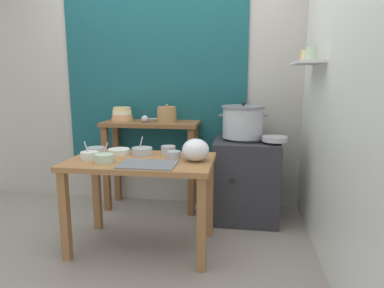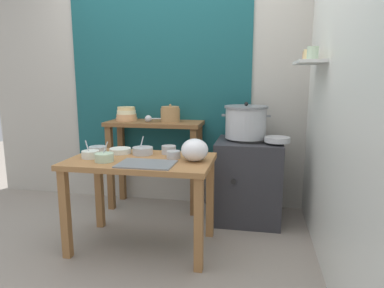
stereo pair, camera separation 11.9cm
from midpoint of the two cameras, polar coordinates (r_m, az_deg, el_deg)
ground_plane at (r=2.95m, az=-6.69°, el=-16.06°), size 9.00×9.00×0.00m
wall_back at (r=3.67m, az=-0.63°, el=10.42°), size 4.40×0.12×2.60m
wall_right at (r=2.76m, az=23.39°, el=9.37°), size 0.30×3.20×2.60m
prep_table at (r=2.70m, az=-7.10°, el=-4.71°), size 1.10×0.66×0.72m
back_shelf_table at (r=3.53m, az=-5.17°, el=0.16°), size 0.96×0.40×0.90m
stove_block at (r=3.34m, az=10.29°, el=-5.82°), size 0.60×0.61×0.78m
steamer_pot at (r=3.24m, az=9.92°, el=3.62°), size 0.45×0.40×0.33m
clay_pot at (r=3.44m, az=-2.61°, el=4.92°), size 0.19×0.19×0.18m
bowl_stack_enamel at (r=3.60m, az=-9.83°, el=4.86°), size 0.22×0.22×0.14m
ladle at (r=3.43m, az=-6.03°, el=4.18°), size 0.28×0.10×0.07m
serving_tray at (r=2.49m, az=-6.18°, el=-3.29°), size 0.40×0.28×0.01m
plastic_bag at (r=2.56m, az=1.78°, el=-0.99°), size 0.20×0.21×0.17m
wide_pan at (r=3.11m, az=14.97°, el=0.71°), size 0.22×0.22×0.04m
prep_bowl_0 at (r=2.96m, az=-14.17°, el=-0.84°), size 0.14×0.14×0.05m
prep_bowl_1 at (r=2.62m, az=-13.03°, el=-2.12°), size 0.14×0.14×0.15m
prep_bowl_2 at (r=2.76m, az=-15.26°, el=-1.61°), size 0.13×0.13×0.14m
prep_bowl_3 at (r=2.82m, az=-6.94°, el=-1.07°), size 0.16×0.16×0.15m
prep_bowl_4 at (r=2.76m, az=1.55°, el=-1.29°), size 0.11×0.11×0.05m
prep_bowl_5 at (r=2.81m, az=-2.65°, el=-0.92°), size 0.12×0.12×0.07m
prep_bowl_6 at (r=2.89m, az=-10.60°, el=-1.06°), size 0.18×0.18×0.04m
prep_bowl_7 at (r=2.67m, az=-1.80°, el=-1.70°), size 0.11×0.11×0.06m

